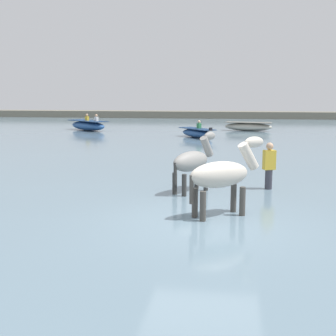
{
  "coord_description": "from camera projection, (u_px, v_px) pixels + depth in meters",
  "views": [
    {
      "loc": [
        0.56,
        -9.25,
        2.99
      ],
      "look_at": [
        -1.27,
        3.6,
        0.83
      ],
      "focal_mm": 48.68,
      "sensor_mm": 36.0,
      "label": 1
    }
  ],
  "objects": [
    {
      "name": "person_onlooker_right",
      "position": [
        269.0,
        170.0,
        12.61
      ],
      "size": [
        0.37,
        0.3,
        1.63
      ],
      "color": "#383842",
      "rests_on": "ground"
    },
    {
      "name": "water_surface",
      "position": [
        219.0,
        160.0,
        19.34
      ],
      "size": [
        90.0,
        90.0,
        0.33
      ],
      "primitive_type": "cube",
      "color": "slate",
      "rests_on": "ground"
    },
    {
      "name": "far_shoreline",
      "position": [
        228.0,
        116.0,
        47.42
      ],
      "size": [
        80.0,
        2.4,
        1.03
      ],
      "primitive_type": "cube",
      "color": "#706B5B",
      "rests_on": "ground"
    },
    {
      "name": "boat_near_starboard",
      "position": [
        88.0,
        125.0,
        32.19
      ],
      "size": [
        3.61,
        3.22,
        1.18
      ],
      "color": "#28518E",
      "rests_on": "water_surface"
    },
    {
      "name": "horse_lead_pinto",
      "position": [
        222.0,
        177.0,
        9.78
      ],
      "size": [
        1.72,
        1.32,
        2.03
      ],
      "color": "beige",
      "rests_on": "ground"
    },
    {
      "name": "boat_distant_east",
      "position": [
        197.0,
        133.0,
        27.12
      ],
      "size": [
        2.49,
        2.82,
        1.02
      ],
      "color": "#28518E",
      "rests_on": "water_surface"
    },
    {
      "name": "ground_plane",
      "position": [
        203.0,
        236.0,
        9.6
      ],
      "size": [
        120.0,
        120.0,
        0.0
      ],
      "primitive_type": "plane",
      "color": "#666051"
    },
    {
      "name": "horse_trailing_grey",
      "position": [
        192.0,
        163.0,
        12.18
      ],
      "size": [
        1.22,
        1.63,
        1.91
      ],
      "color": "gray",
      "rests_on": "ground"
    },
    {
      "name": "boat_mid_channel",
      "position": [
        248.0,
        127.0,
        31.79
      ],
      "size": [
        3.42,
        1.61,
        0.6
      ],
      "color": "#B2AD9E",
      "rests_on": "water_surface"
    }
  ]
}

